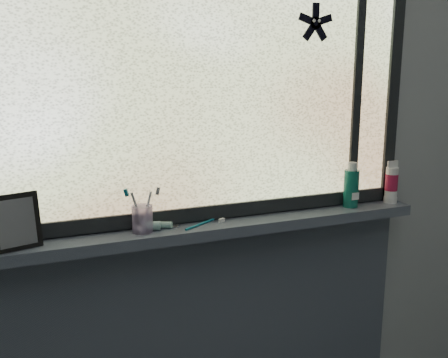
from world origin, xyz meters
TOP-DOWN VIEW (x-y plane):
  - wall_back at (0.00, 1.30)m, footprint 3.00×0.01m
  - windowsill at (0.00, 1.23)m, footprint 1.62×0.14m
  - sill_apron at (0.00, 1.29)m, footprint 1.62×0.02m
  - window_pane at (0.00, 1.28)m, footprint 1.50×0.01m
  - frame_bottom at (0.00, 1.28)m, footprint 1.60×0.03m
  - frame_right at (0.78, 1.28)m, footprint 0.05×0.03m
  - frame_mullion at (0.60, 1.28)m, footprint 0.03×0.03m
  - starfish_sticker at (0.40, 1.27)m, footprint 0.15×0.02m
  - vanity_mirror at (-0.66, 1.21)m, footprint 0.15×0.10m
  - toothpaste_tube at (-0.22, 1.24)m, footprint 0.17×0.10m
  - toothbrush_cup at (-0.27, 1.23)m, footprint 0.09×0.09m
  - toothbrush_lying at (-0.07, 1.23)m, footprint 0.17×0.11m
  - mouthwash_bottle at (0.57, 1.24)m, footprint 0.07×0.07m
  - cream_tube at (0.77, 1.23)m, footprint 0.06×0.06m

SIDE VIEW (x-z plane):
  - sill_apron at x=0.00m, z-range 0.00..0.98m
  - windowsill at x=0.00m, z-range 0.98..1.02m
  - toothbrush_lying at x=-0.07m, z-range 1.02..1.03m
  - toothpaste_tube at x=-0.22m, z-range 1.02..1.05m
  - frame_bottom at x=0.00m, z-range 1.02..1.07m
  - toothbrush_cup at x=-0.27m, z-range 1.02..1.11m
  - vanity_mirror at x=-0.66m, z-range 1.02..1.19m
  - mouthwash_bottle at x=0.57m, z-range 1.04..1.18m
  - cream_tube at x=0.77m, z-range 1.05..1.17m
  - wall_back at x=0.00m, z-range 0.00..2.50m
  - frame_right at x=0.78m, z-range 0.98..2.08m
  - window_pane at x=0.00m, z-range 1.03..2.03m
  - frame_mullion at x=0.60m, z-range 1.03..2.03m
  - starfish_sticker at x=0.40m, z-range 1.65..1.79m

